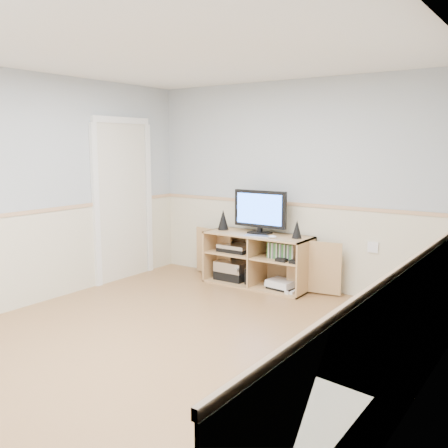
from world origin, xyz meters
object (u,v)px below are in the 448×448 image
Objects in this scene: media_cabinet at (260,258)px; monitor at (260,210)px; keyboard at (257,236)px; game_consoles at (281,284)px.

monitor is at bearing -90.00° from media_cabinet.
monitor is at bearing 98.92° from keyboard.
monitor reaches higher than game_consoles.
media_cabinet is 0.61m from monitor.
media_cabinet is at bearing 168.39° from game_consoles.
monitor is (0.00, -0.01, 0.61)m from media_cabinet.
monitor is 2.34× the size of keyboard.
monitor is 0.35m from keyboard.
keyboard is at bearing -69.12° from media_cabinet.
game_consoles is (0.34, -0.06, -0.87)m from monitor.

